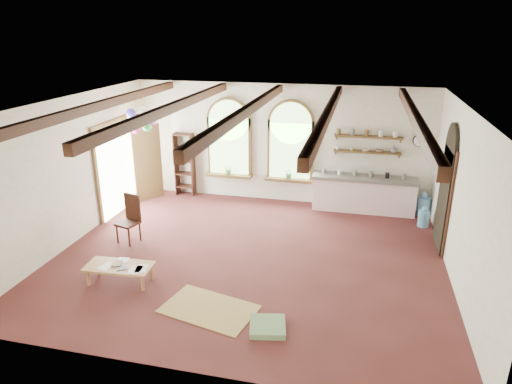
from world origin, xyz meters
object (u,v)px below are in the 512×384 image
(coffee_table, at_px, (119,267))
(side_chair, at_px, (129,229))
(kitchen_counter, at_px, (364,194))
(balloon_cluster, at_px, (141,120))

(coffee_table, height_order, side_chair, side_chair)
(kitchen_counter, bearing_deg, coffee_table, -133.06)
(coffee_table, bearing_deg, kitchen_counter, 46.94)
(side_chair, xyz_separation_m, balloon_cluster, (-0.61, 2.19, 2.01))
(side_chair, bearing_deg, balloon_cluster, 105.69)
(kitchen_counter, distance_m, balloon_cluster, 6.07)
(coffee_table, bearing_deg, side_chair, 111.99)
(kitchen_counter, xyz_separation_m, balloon_cluster, (-5.71, -0.90, 1.85))
(coffee_table, relative_size, side_chair, 1.18)
(coffee_table, distance_m, side_chair, 1.78)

